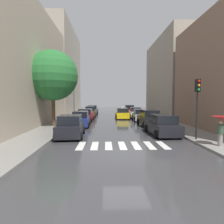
% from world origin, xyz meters
% --- Properties ---
extents(ground_plane, '(28.00, 72.00, 0.04)m').
position_xyz_m(ground_plane, '(0.00, 24.00, -0.02)').
color(ground_plane, '#3A3A3C').
extents(sidewalk_left, '(3.00, 72.00, 0.15)m').
position_xyz_m(sidewalk_left, '(-6.50, 24.00, 0.07)').
color(sidewalk_left, gray).
rests_on(sidewalk_left, ground).
extents(sidewalk_right, '(3.00, 72.00, 0.15)m').
position_xyz_m(sidewalk_right, '(6.50, 24.00, 0.07)').
color(sidewalk_right, gray).
rests_on(sidewalk_right, ground).
extents(crosswalk_stripes, '(5.85, 2.20, 0.01)m').
position_xyz_m(crosswalk_stripes, '(0.00, 1.84, 0.01)').
color(crosswalk_stripes, silver).
rests_on(crosswalk_stripes, ground).
extents(building_left_near, '(6.00, 21.93, 13.22)m').
position_xyz_m(building_left_near, '(-11.00, 10.63, 6.61)').
color(building_left_near, '#B2A38C').
rests_on(building_left_near, ground).
extents(building_left_mid, '(6.00, 19.68, 18.15)m').
position_xyz_m(building_left_mid, '(-11.00, 32.51, 9.08)').
color(building_left_mid, '#9E9384').
rests_on(building_left_mid, ground).
extents(building_right_mid, '(6.00, 16.70, 13.60)m').
position_xyz_m(building_right_mid, '(11.00, 23.64, 6.80)').
color(building_right_mid, '#9E9384').
rests_on(building_right_mid, ground).
extents(parked_car_left_nearest, '(2.26, 4.18, 1.78)m').
position_xyz_m(parked_car_left_nearest, '(-3.90, 4.79, 0.82)').
color(parked_car_left_nearest, black).
rests_on(parked_car_left_nearest, ground).
extents(parked_car_left_second, '(2.07, 4.13, 1.71)m').
position_xyz_m(parked_car_left_second, '(-3.83, 10.58, 0.79)').
color(parked_car_left_second, navy).
rests_on(parked_car_left_second, ground).
extents(parked_car_left_third, '(2.27, 4.15, 1.69)m').
position_xyz_m(parked_car_left_third, '(-3.86, 15.90, 0.79)').
color(parked_car_left_third, maroon).
rests_on(parked_car_left_third, ground).
extents(parked_car_left_fourth, '(2.11, 4.08, 1.78)m').
position_xyz_m(parked_car_left_fourth, '(-3.74, 22.36, 0.82)').
color(parked_car_left_fourth, brown).
rests_on(parked_car_left_fourth, ground).
extents(parked_car_left_fifth, '(2.14, 4.78, 1.77)m').
position_xyz_m(parked_car_left_fifth, '(-3.73, 27.74, 0.83)').
color(parked_car_left_fifth, '#474C51').
rests_on(parked_car_left_fifth, ground).
extents(parked_car_left_sixth, '(2.11, 4.32, 1.60)m').
position_xyz_m(parked_car_left_sixth, '(-3.95, 33.74, 0.75)').
color(parked_car_left_sixth, '#0C4C2D').
rests_on(parked_car_left_sixth, ground).
extents(parked_car_right_nearest, '(2.27, 4.81, 1.72)m').
position_xyz_m(parked_car_right_nearest, '(3.71, 5.53, 0.80)').
color(parked_car_right_nearest, black).
rests_on(parked_car_right_nearest, ground).
extents(parked_car_right_second, '(2.18, 4.53, 1.83)m').
position_xyz_m(parked_car_right_second, '(3.80, 10.82, 0.85)').
color(parked_car_right_second, black).
rests_on(parked_car_right_second, ground).
extents(parked_car_right_third, '(2.16, 4.32, 1.62)m').
position_xyz_m(parked_car_right_third, '(3.77, 16.19, 0.76)').
color(parked_car_right_third, '#B2B7BF').
rests_on(parked_car_right_third, ground).
extents(parked_car_right_fourth, '(2.23, 4.76, 1.65)m').
position_xyz_m(parked_car_right_fourth, '(3.91, 21.46, 0.78)').
color(parked_car_right_fourth, silver).
rests_on(parked_car_right_fourth, ground).
extents(parked_car_right_fifth, '(2.09, 4.56, 1.81)m').
position_xyz_m(parked_car_right_fifth, '(3.72, 28.23, 0.84)').
color(parked_car_right_fifth, maroon).
rests_on(parked_car_right_fifth, ground).
extents(taxi_midroad, '(2.16, 4.61, 1.81)m').
position_xyz_m(taxi_midroad, '(1.50, 19.06, 0.76)').
color(taxi_midroad, yellow).
rests_on(taxi_midroad, ground).
extents(pedestrian_foreground, '(1.10, 1.10, 1.84)m').
position_xyz_m(pedestrian_foreground, '(5.99, 0.95, 1.54)').
color(pedestrian_foreground, gray).
rests_on(pedestrian_foreground, sidewalk_right).
extents(street_tree_left, '(5.34, 5.34, 8.05)m').
position_xyz_m(street_tree_left, '(-6.71, 10.19, 5.52)').
color(street_tree_left, '#513823').
rests_on(street_tree_left, sidewalk_left).
extents(traffic_light_right_corner, '(0.30, 0.42, 4.30)m').
position_xyz_m(traffic_light_right_corner, '(5.45, 2.91, 3.29)').
color(traffic_light_right_corner, black).
rests_on(traffic_light_right_corner, sidewalk_right).
extents(lamp_post_left, '(0.60, 0.28, 6.34)m').
position_xyz_m(lamp_post_left, '(-5.55, 16.54, 3.84)').
color(lamp_post_left, '#595B60').
rests_on(lamp_post_left, sidewalk_left).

